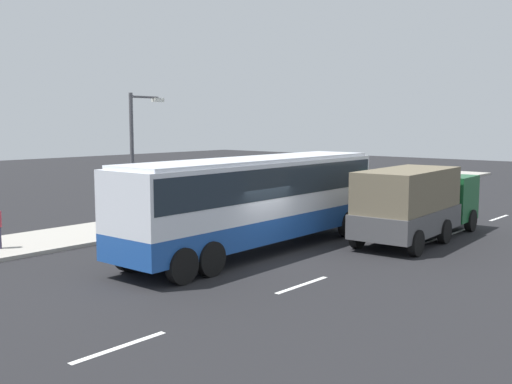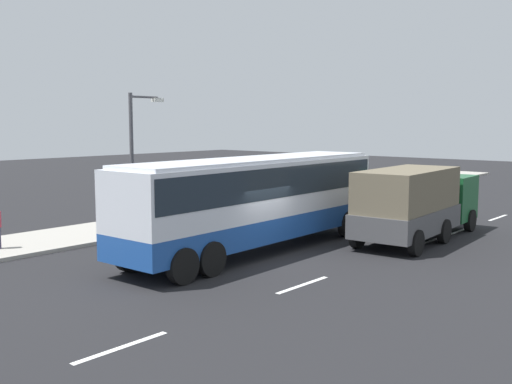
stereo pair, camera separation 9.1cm
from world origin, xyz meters
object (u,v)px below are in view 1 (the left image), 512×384
Objects in this scene: car_black_sedan at (385,204)px; cargo_truck at (417,201)px; street_lamp at (136,152)px; coach_bus at (256,194)px.

cargo_truck is at bearing -141.33° from car_black_sedan.
street_lamp reaches higher than cargo_truck.
coach_bus is 2.12× the size of street_lamp.
car_black_sedan is at bearing -1.85° from coach_bus.
car_black_sedan is at bearing -27.92° from street_lamp.
street_lamp reaches higher than coach_bus.
cargo_truck is 5.07m from car_black_sedan.
car_black_sedan is 0.80× the size of street_lamp.
coach_bus is at bearing -78.77° from street_lamp.
cargo_truck is 1.75× the size of car_black_sedan.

